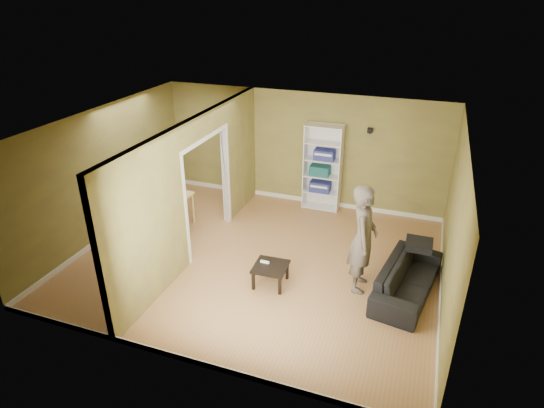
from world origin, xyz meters
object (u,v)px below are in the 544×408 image
at_px(sofa, 408,274).
at_px(coffee_table, 271,268).
at_px(person, 364,230).
at_px(chair_far, 178,194).
at_px(bookshelf, 323,167).
at_px(dining_table, 162,198).
at_px(chair_near, 154,217).
at_px(chair_left, 132,199).

bearing_deg(sofa, coffee_table, 113.28).
height_order(person, chair_far, person).
distance_m(bookshelf, dining_table, 3.58).
bearing_deg(chair_far, dining_table, 63.94).
height_order(person, chair_near, person).
relative_size(bookshelf, chair_left, 2.10).
bearing_deg(chair_far, sofa, 143.76).
distance_m(bookshelf, chair_near, 3.84).
bearing_deg(coffee_table, dining_table, 156.07).
bearing_deg(person, coffee_table, 102.14).
bearing_deg(bookshelf, sofa, -51.84).
relative_size(sofa, chair_far, 1.93).
distance_m(sofa, chair_near, 4.99).
height_order(coffee_table, chair_left, chair_left).
bearing_deg(chair_left, person, 92.54).
bearing_deg(chair_near, bookshelf, 49.24).
xyz_separation_m(bookshelf, chair_near, (-2.84, -2.52, -0.53)).
height_order(sofa, person, person).
height_order(sofa, chair_near, chair_near).
bearing_deg(sofa, chair_near, 97.49).
height_order(bookshelf, chair_far, bookshelf).
bearing_deg(dining_table, sofa, -8.32).
height_order(coffee_table, chair_far, chair_far).
distance_m(chair_near, chair_far, 1.08).
bearing_deg(coffee_table, chair_near, 165.13).
bearing_deg(bookshelf, coffee_table, -91.37).
distance_m(sofa, chair_far, 5.22).
relative_size(person, bookshelf, 1.12).
distance_m(chair_left, chair_near, 1.08).
xyz_separation_m(coffee_table, chair_far, (-2.84, 1.81, 0.18)).
relative_size(bookshelf, dining_table, 1.73).
bearing_deg(coffee_table, chair_far, 147.50).
height_order(bookshelf, chair_near, bookshelf).
distance_m(sofa, dining_table, 5.16).
relative_size(person, chair_left, 2.36).
relative_size(person, chair_near, 2.43).
distance_m(person, chair_near, 4.27).
xyz_separation_m(person, coffee_table, (-1.44, -0.44, -0.78)).
height_order(person, dining_table, person).
bearing_deg(sofa, bookshelf, 47.98).
relative_size(dining_table, chair_near, 1.25).
height_order(person, coffee_table, person).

